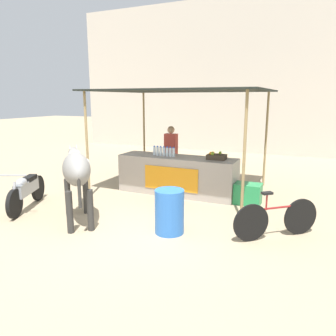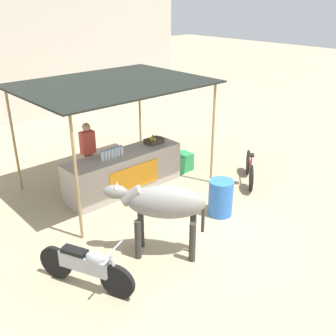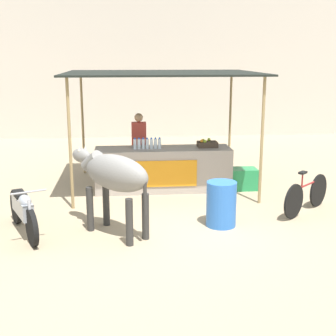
{
  "view_description": "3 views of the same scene",
  "coord_description": "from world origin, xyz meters",
  "px_view_note": "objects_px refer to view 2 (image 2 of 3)",
  "views": [
    {
      "loc": [
        3.13,
        -5.26,
        2.4
      ],
      "look_at": [
        0.37,
        0.82,
        0.97
      ],
      "focal_mm": 35.0,
      "sensor_mm": 36.0,
      "label": 1
    },
    {
      "loc": [
        -5.04,
        -4.95,
        4.44
      ],
      "look_at": [
        0.06,
        0.68,
        1.07
      ],
      "focal_mm": 42.0,
      "sensor_mm": 36.0,
      "label": 2
    },
    {
      "loc": [
        -0.82,
        -7.92,
        2.96
      ],
      "look_at": [
        -0.03,
        0.65,
        0.88
      ],
      "focal_mm": 50.0,
      "sensor_mm": 36.0,
      "label": 3
    }
  ],
  "objects_px": {
    "fruit_crate": "(154,141)",
    "cow": "(162,204)",
    "cooler_box": "(181,162)",
    "stall_counter": "(124,172)",
    "water_barrel": "(221,198)",
    "vendor_behind_counter": "(89,154)",
    "motorcycle_parked": "(86,266)",
    "bicycle_leaning": "(250,169)"
  },
  "relations": [
    {
      "from": "motorcycle_parked",
      "to": "fruit_crate",
      "type": "bearing_deg",
      "value": 35.05
    },
    {
      "from": "cooler_box",
      "to": "cow",
      "type": "bearing_deg",
      "value": -138.96
    },
    {
      "from": "cooler_box",
      "to": "motorcycle_parked",
      "type": "height_order",
      "value": "motorcycle_parked"
    },
    {
      "from": "vendor_behind_counter",
      "to": "cooler_box",
      "type": "relative_size",
      "value": 2.75
    },
    {
      "from": "water_barrel",
      "to": "cow",
      "type": "distance_m",
      "value": 1.99
    },
    {
      "from": "fruit_crate",
      "to": "motorcycle_parked",
      "type": "xyz_separation_m",
      "value": [
        -3.56,
        -2.5,
        -0.6
      ]
    },
    {
      "from": "cooler_box",
      "to": "water_barrel",
      "type": "distance_m",
      "value": 2.46
    },
    {
      "from": "vendor_behind_counter",
      "to": "stall_counter",
      "type": "bearing_deg",
      "value": -56.0
    },
    {
      "from": "fruit_crate",
      "to": "cow",
      "type": "bearing_deg",
      "value": -127.68
    },
    {
      "from": "stall_counter",
      "to": "cow",
      "type": "height_order",
      "value": "cow"
    },
    {
      "from": "cow",
      "to": "cooler_box",
      "type": "bearing_deg",
      "value": 41.04
    },
    {
      "from": "fruit_crate",
      "to": "bicycle_leaning",
      "type": "relative_size",
      "value": 0.35
    },
    {
      "from": "motorcycle_parked",
      "to": "cooler_box",
      "type": "bearing_deg",
      "value": 28.23
    },
    {
      "from": "fruit_crate",
      "to": "water_barrel",
      "type": "relative_size",
      "value": 0.55
    },
    {
      "from": "cooler_box",
      "to": "cow",
      "type": "distance_m",
      "value": 3.85
    },
    {
      "from": "motorcycle_parked",
      "to": "bicycle_leaning",
      "type": "xyz_separation_m",
      "value": [
        5.19,
        0.66,
        -0.08
      ]
    },
    {
      "from": "cow",
      "to": "motorcycle_parked",
      "type": "relative_size",
      "value": 0.94
    },
    {
      "from": "fruit_crate",
      "to": "cow",
      "type": "height_order",
      "value": "cow"
    },
    {
      "from": "cooler_box",
      "to": "stall_counter",
      "type": "bearing_deg",
      "value": 176.93
    },
    {
      "from": "fruit_crate",
      "to": "vendor_behind_counter",
      "type": "height_order",
      "value": "vendor_behind_counter"
    },
    {
      "from": "fruit_crate",
      "to": "vendor_behind_counter",
      "type": "bearing_deg",
      "value": 154.94
    },
    {
      "from": "bicycle_leaning",
      "to": "cow",
      "type": "bearing_deg",
      "value": -167.9
    },
    {
      "from": "stall_counter",
      "to": "cow",
      "type": "xyz_separation_m",
      "value": [
        -1.03,
        -2.57,
        0.55
      ]
    },
    {
      "from": "vendor_behind_counter",
      "to": "bicycle_leaning",
      "type": "distance_m",
      "value": 4.06
    },
    {
      "from": "water_barrel",
      "to": "cooler_box",
      "type": "bearing_deg",
      "value": 66.75
    },
    {
      "from": "water_barrel",
      "to": "motorcycle_parked",
      "type": "bearing_deg",
      "value": -178.44
    },
    {
      "from": "fruit_crate",
      "to": "cooler_box",
      "type": "xyz_separation_m",
      "value": [
        0.82,
        -0.15,
        -0.79
      ]
    },
    {
      "from": "fruit_crate",
      "to": "motorcycle_parked",
      "type": "height_order",
      "value": "fruit_crate"
    },
    {
      "from": "vendor_behind_counter",
      "to": "cow",
      "type": "bearing_deg",
      "value": -98.96
    },
    {
      "from": "fruit_crate",
      "to": "vendor_behind_counter",
      "type": "distance_m",
      "value": 1.67
    },
    {
      "from": "fruit_crate",
      "to": "cow",
      "type": "xyz_separation_m",
      "value": [
        -2.02,
        -2.62,
        0.0
      ]
    },
    {
      "from": "fruit_crate",
      "to": "vendor_behind_counter",
      "type": "relative_size",
      "value": 0.27
    },
    {
      "from": "stall_counter",
      "to": "motorcycle_parked",
      "type": "xyz_separation_m",
      "value": [
        -2.57,
        -2.45,
        -0.05
      ]
    },
    {
      "from": "stall_counter",
      "to": "cow",
      "type": "relative_size",
      "value": 1.9
    },
    {
      "from": "stall_counter",
      "to": "motorcycle_parked",
      "type": "relative_size",
      "value": 1.79
    },
    {
      "from": "vendor_behind_counter",
      "to": "motorcycle_parked",
      "type": "xyz_separation_m",
      "value": [
        -2.06,
        -3.2,
        -0.42
      ]
    },
    {
      "from": "water_barrel",
      "to": "stall_counter",
      "type": "bearing_deg",
      "value": 109.64
    },
    {
      "from": "water_barrel",
      "to": "cow",
      "type": "xyz_separation_m",
      "value": [
        -1.87,
        -0.22,
        0.63
      ]
    },
    {
      "from": "cooler_box",
      "to": "water_barrel",
      "type": "xyz_separation_m",
      "value": [
        -0.97,
        -2.26,
        0.16
      ]
    },
    {
      "from": "cooler_box",
      "to": "bicycle_leaning",
      "type": "relative_size",
      "value": 0.47
    },
    {
      "from": "stall_counter",
      "to": "vendor_behind_counter",
      "type": "xyz_separation_m",
      "value": [
        -0.51,
        0.75,
        0.37
      ]
    },
    {
      "from": "cow",
      "to": "water_barrel",
      "type": "bearing_deg",
      "value": 6.59
    }
  ]
}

